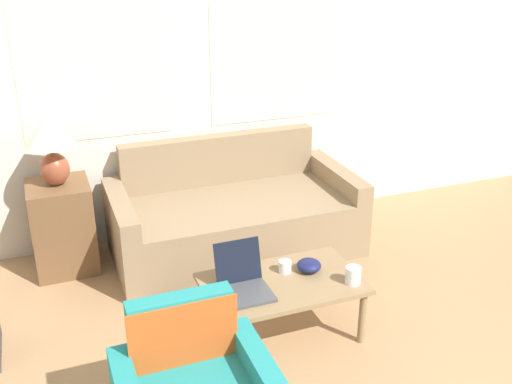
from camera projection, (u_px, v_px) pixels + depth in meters
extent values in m
cube|color=white|center=(199.00, 77.00, 4.72)|extent=(6.75, 0.05, 2.60)
cube|color=white|center=(92.00, 52.00, 4.34)|extent=(1.10, 0.01, 1.30)
cube|color=white|center=(275.00, 41.00, 4.81)|extent=(1.10, 0.01, 1.30)
cube|color=#937A5B|center=(236.00, 226.00, 4.71)|extent=(1.62, 0.92, 0.45)
cube|color=#937A5B|center=(220.00, 184.00, 4.98)|extent=(1.62, 0.12, 0.85)
cube|color=#937A5B|center=(123.00, 236.00, 4.39)|extent=(0.14, 0.92, 0.60)
cube|color=#937A5B|center=(335.00, 201.00, 4.97)|extent=(0.14, 0.92, 0.60)
cube|color=teal|center=(183.00, 365.00, 2.93)|extent=(0.50, 0.10, 0.79)
cube|color=#D1511E|center=(185.00, 356.00, 2.85)|extent=(0.53, 0.01, 0.57)
cube|color=brown|center=(63.00, 227.00, 4.44)|extent=(0.44, 0.44, 0.68)
ellipsoid|color=brown|center=(55.00, 169.00, 4.25)|extent=(0.21, 0.21, 0.24)
cylinder|color=tan|center=(52.00, 149.00, 4.20)|extent=(0.02, 0.02, 0.06)
cone|color=white|center=(49.00, 129.00, 4.14)|extent=(0.33, 0.33, 0.23)
cube|color=#8E704C|center=(282.00, 284.00, 3.66)|extent=(0.97, 0.59, 0.03)
cylinder|color=#8E704C|center=(228.00, 349.00, 3.38)|extent=(0.04, 0.04, 0.36)
cylinder|color=#8E704C|center=(362.00, 317.00, 3.67)|extent=(0.04, 0.04, 0.36)
cylinder|color=#8E704C|center=(204.00, 304.00, 3.80)|extent=(0.04, 0.04, 0.36)
cylinder|color=#8E704C|center=(326.00, 278.00, 4.08)|extent=(0.04, 0.04, 0.36)
cube|color=#47474C|center=(247.00, 294.00, 3.51)|extent=(0.28, 0.26, 0.02)
cube|color=black|center=(238.00, 261.00, 3.59)|extent=(0.28, 0.08, 0.25)
cylinder|color=gold|center=(234.00, 268.00, 3.73)|extent=(0.09, 0.09, 0.07)
cylinder|color=white|center=(353.00, 275.00, 3.61)|extent=(0.09, 0.09, 0.11)
cylinder|color=white|center=(285.00, 266.00, 3.74)|extent=(0.08, 0.08, 0.08)
ellipsoid|color=#191E4C|center=(309.00, 265.00, 3.75)|extent=(0.15, 0.15, 0.08)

